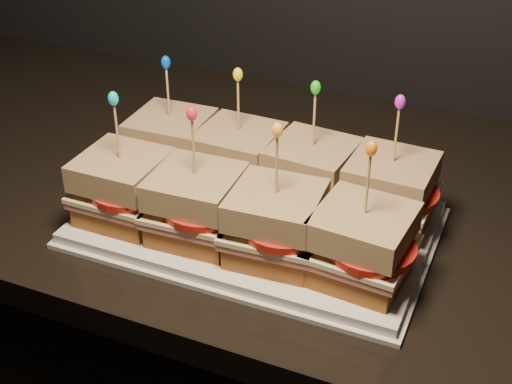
% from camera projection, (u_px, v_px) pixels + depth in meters
% --- Properties ---
extents(cabinet, '(2.17, 0.61, 0.89)m').
position_uv_depth(cabinet, '(152.00, 376.00, 1.32)').
color(cabinet, black).
rests_on(cabinet, ground).
extents(granite_slab, '(2.21, 0.65, 0.04)m').
position_uv_depth(granite_slab, '(129.00, 158.00, 1.07)').
color(granite_slab, black).
rests_on(granite_slab, cabinet).
extents(platter, '(0.41, 0.26, 0.02)m').
position_uv_depth(platter, '(256.00, 224.00, 0.88)').
color(platter, silver).
rests_on(platter, granite_slab).
extents(platter_rim, '(0.43, 0.27, 0.01)m').
position_uv_depth(platter_rim, '(256.00, 228.00, 0.88)').
color(platter_rim, silver).
rests_on(platter_rim, granite_slab).
extents(sandwich_0_bread_bot, '(0.10, 0.10, 0.03)m').
position_uv_depth(sandwich_0_bread_bot, '(173.00, 163.00, 0.96)').
color(sandwich_0_bread_bot, brown).
rests_on(sandwich_0_bread_bot, platter).
extents(sandwich_0_ham, '(0.11, 0.10, 0.01)m').
position_uv_depth(sandwich_0_ham, '(172.00, 152.00, 0.95)').
color(sandwich_0_ham, '#C1665B').
rests_on(sandwich_0_ham, sandwich_0_bread_bot).
extents(sandwich_0_cheese, '(0.11, 0.11, 0.01)m').
position_uv_depth(sandwich_0_cheese, '(172.00, 147.00, 0.95)').
color(sandwich_0_cheese, beige).
rests_on(sandwich_0_cheese, sandwich_0_ham).
extents(sandwich_0_tomato, '(0.09, 0.09, 0.01)m').
position_uv_depth(sandwich_0_tomato, '(177.00, 146.00, 0.93)').
color(sandwich_0_tomato, red).
rests_on(sandwich_0_tomato, sandwich_0_cheese).
extents(sandwich_0_bread_top, '(0.10, 0.10, 0.03)m').
position_uv_depth(sandwich_0_bread_top, '(170.00, 128.00, 0.93)').
color(sandwich_0_bread_top, brown).
rests_on(sandwich_0_bread_top, sandwich_0_tomato).
extents(sandwich_0_pick, '(0.00, 0.00, 0.09)m').
position_uv_depth(sandwich_0_pick, '(168.00, 96.00, 0.91)').
color(sandwich_0_pick, tan).
rests_on(sandwich_0_pick, sandwich_0_bread_top).
extents(sandwich_0_frill, '(0.01, 0.01, 0.02)m').
position_uv_depth(sandwich_0_frill, '(166.00, 62.00, 0.88)').
color(sandwich_0_frill, blue).
rests_on(sandwich_0_frill, sandwich_0_pick).
extents(sandwich_1_bread_bot, '(0.10, 0.10, 0.03)m').
position_uv_depth(sandwich_1_bread_bot, '(239.00, 178.00, 0.93)').
color(sandwich_1_bread_bot, brown).
rests_on(sandwich_1_bread_bot, platter).
extents(sandwich_1_ham, '(0.11, 0.10, 0.01)m').
position_uv_depth(sandwich_1_ham, '(239.00, 166.00, 0.92)').
color(sandwich_1_ham, '#C1665B').
rests_on(sandwich_1_ham, sandwich_1_bread_bot).
extents(sandwich_1_cheese, '(0.11, 0.11, 0.01)m').
position_uv_depth(sandwich_1_cheese, '(239.00, 162.00, 0.91)').
color(sandwich_1_cheese, beige).
rests_on(sandwich_1_cheese, sandwich_1_ham).
extents(sandwich_1_tomato, '(0.09, 0.09, 0.01)m').
position_uv_depth(sandwich_1_tomato, '(246.00, 160.00, 0.90)').
color(sandwich_1_tomato, red).
rests_on(sandwich_1_tomato, sandwich_1_cheese).
extents(sandwich_1_bread_top, '(0.10, 0.10, 0.03)m').
position_uv_depth(sandwich_1_bread_top, '(239.00, 142.00, 0.90)').
color(sandwich_1_bread_top, brown).
rests_on(sandwich_1_bread_top, sandwich_1_tomato).
extents(sandwich_1_pick, '(0.00, 0.00, 0.09)m').
position_uv_depth(sandwich_1_pick, '(238.00, 109.00, 0.87)').
color(sandwich_1_pick, tan).
rests_on(sandwich_1_pick, sandwich_1_bread_top).
extents(sandwich_1_frill, '(0.01, 0.01, 0.02)m').
position_uv_depth(sandwich_1_frill, '(238.00, 74.00, 0.85)').
color(sandwich_1_frill, yellow).
rests_on(sandwich_1_frill, sandwich_1_pick).
extents(sandwich_2_bread_bot, '(0.10, 0.10, 0.03)m').
position_uv_depth(sandwich_2_bread_bot, '(311.00, 194.00, 0.89)').
color(sandwich_2_bread_bot, brown).
rests_on(sandwich_2_bread_bot, platter).
extents(sandwich_2_ham, '(0.11, 0.11, 0.01)m').
position_uv_depth(sandwich_2_ham, '(311.00, 182.00, 0.88)').
color(sandwich_2_ham, '#C1665B').
rests_on(sandwich_2_ham, sandwich_2_bread_bot).
extents(sandwich_2_cheese, '(0.11, 0.11, 0.01)m').
position_uv_depth(sandwich_2_cheese, '(311.00, 177.00, 0.88)').
color(sandwich_2_cheese, beige).
rests_on(sandwich_2_cheese, sandwich_2_ham).
extents(sandwich_2_tomato, '(0.09, 0.09, 0.01)m').
position_uv_depth(sandwich_2_tomato, '(319.00, 176.00, 0.87)').
color(sandwich_2_tomato, red).
rests_on(sandwich_2_tomato, sandwich_2_cheese).
extents(sandwich_2_bread_top, '(0.10, 0.10, 0.03)m').
position_uv_depth(sandwich_2_bread_top, '(312.00, 157.00, 0.87)').
color(sandwich_2_bread_top, brown).
rests_on(sandwich_2_bread_top, sandwich_2_tomato).
extents(sandwich_2_pick, '(0.00, 0.00, 0.09)m').
position_uv_depth(sandwich_2_pick, '(314.00, 123.00, 0.84)').
color(sandwich_2_pick, tan).
rests_on(sandwich_2_pick, sandwich_2_bread_top).
extents(sandwich_2_frill, '(0.01, 0.01, 0.02)m').
position_uv_depth(sandwich_2_frill, '(316.00, 87.00, 0.82)').
color(sandwich_2_frill, green).
rests_on(sandwich_2_frill, sandwich_2_pick).
extents(sandwich_3_bread_bot, '(0.10, 0.10, 0.03)m').
position_uv_depth(sandwich_3_bread_bot, '(387.00, 211.00, 0.86)').
color(sandwich_3_bread_bot, brown).
rests_on(sandwich_3_bread_bot, platter).
extents(sandwich_3_ham, '(0.11, 0.10, 0.01)m').
position_uv_depth(sandwich_3_ham, '(389.00, 199.00, 0.85)').
color(sandwich_3_ham, '#C1665B').
rests_on(sandwich_3_ham, sandwich_3_bread_bot).
extents(sandwich_3_cheese, '(0.11, 0.11, 0.01)m').
position_uv_depth(sandwich_3_cheese, '(389.00, 194.00, 0.85)').
color(sandwich_3_cheese, beige).
rests_on(sandwich_3_cheese, sandwich_3_ham).
extents(sandwich_3_tomato, '(0.09, 0.09, 0.01)m').
position_uv_depth(sandwich_3_tomato, '(399.00, 193.00, 0.84)').
color(sandwich_3_tomato, red).
rests_on(sandwich_3_tomato, sandwich_3_cheese).
extents(sandwich_3_bread_top, '(0.10, 0.10, 0.03)m').
position_uv_depth(sandwich_3_bread_top, '(392.00, 173.00, 0.83)').
color(sandwich_3_bread_top, brown).
rests_on(sandwich_3_bread_top, sandwich_3_tomato).
extents(sandwich_3_pick, '(0.00, 0.00, 0.09)m').
position_uv_depth(sandwich_3_pick, '(396.00, 138.00, 0.81)').
color(sandwich_3_pick, tan).
rests_on(sandwich_3_pick, sandwich_3_bread_top).
extents(sandwich_3_frill, '(0.01, 0.01, 0.02)m').
position_uv_depth(sandwich_3_frill, '(400.00, 102.00, 0.78)').
color(sandwich_3_frill, '#C01CB1').
rests_on(sandwich_3_frill, sandwich_3_pick).
extents(sandwich_4_bread_bot, '(0.09, 0.09, 0.03)m').
position_uv_depth(sandwich_4_bread_bot, '(126.00, 207.00, 0.87)').
color(sandwich_4_bread_bot, brown).
rests_on(sandwich_4_bread_bot, platter).
extents(sandwich_4_ham, '(0.10, 0.10, 0.01)m').
position_uv_depth(sandwich_4_ham, '(124.00, 195.00, 0.86)').
color(sandwich_4_ham, '#C1665B').
rests_on(sandwich_4_ham, sandwich_4_bread_bot).
extents(sandwich_4_cheese, '(0.11, 0.10, 0.01)m').
position_uv_depth(sandwich_4_cheese, '(124.00, 190.00, 0.86)').
color(sandwich_4_cheese, beige).
rests_on(sandwich_4_cheese, sandwich_4_ham).
extents(sandwich_4_tomato, '(0.09, 0.09, 0.01)m').
position_uv_depth(sandwich_4_tomato, '(129.00, 189.00, 0.84)').
color(sandwich_4_tomato, red).
rests_on(sandwich_4_tomato, sandwich_4_cheese).
extents(sandwich_4_bread_top, '(0.10, 0.10, 0.03)m').
position_uv_depth(sandwich_4_bread_top, '(121.00, 170.00, 0.84)').
color(sandwich_4_bread_top, brown).
rests_on(sandwich_4_bread_top, sandwich_4_tomato).
extents(sandwich_4_pick, '(0.00, 0.00, 0.09)m').
position_uv_depth(sandwich_4_pick, '(117.00, 135.00, 0.82)').
color(sandwich_4_pick, tan).
rests_on(sandwich_4_pick, sandwich_4_bread_top).
extents(sandwich_4_frill, '(0.01, 0.01, 0.02)m').
position_uv_depth(sandwich_4_frill, '(113.00, 98.00, 0.79)').
color(sandwich_4_frill, '#0DB2BA').
rests_on(sandwich_4_frill, sandwich_4_pick).
extents(sandwich_5_bread_bot, '(0.10, 0.10, 0.03)m').
position_uv_depth(sandwich_5_bread_bot, '(198.00, 225.00, 0.83)').
color(sandwich_5_bread_bot, brown).
rests_on(sandwich_5_bread_bot, platter).
extents(sandwich_5_ham, '(0.11, 0.10, 0.01)m').
position_uv_depth(sandwich_5_ham, '(197.00, 213.00, 0.83)').
color(sandwich_5_ham, '#C1665B').
rests_on(sandwich_5_ham, sandwich_5_bread_bot).
extents(sandwich_5_cheese, '(0.11, 0.11, 0.01)m').
position_uv_depth(sandwich_5_cheese, '(197.00, 208.00, 0.82)').
color(sandwich_5_cheese, beige).
rests_on(sandwich_5_cheese, sandwich_5_ham).
extents(sandwich_5_tomato, '(0.09, 0.09, 0.01)m').
position_uv_depth(sandwich_5_tomato, '(203.00, 207.00, 0.81)').
color(sandwich_5_tomato, red).
rests_on(sandwich_5_tomato, sandwich_5_cheese).
extents(sandwich_5_bread_top, '(0.10, 0.10, 0.03)m').
position_uv_depth(sandwich_5_bread_top, '(196.00, 187.00, 0.81)').
color(sandwich_5_bread_top, brown).
rests_on(sandwich_5_bread_top, sandwich_5_tomato).
extents(sandwich_5_pick, '(0.00, 0.00, 0.09)m').
position_uv_depth(sandwich_5_pick, '(194.00, 151.00, 0.78)').
color(sandwich_5_pick, tan).
rests_on(sandwich_5_pick, sandwich_5_bread_top).
extents(sandwich_5_frill, '(0.01, 0.01, 0.02)m').
position_uv_depth(sandwich_5_frill, '(192.00, 114.00, 0.76)').
color(sandwich_5_frill, red).
rests_on(sandwich_5_frill, sandwich_5_pick).
extents(sandwich_6_bread_bot, '(0.10, 0.10, 0.03)m').
position_uv_depth(sandwich_6_bread_bot, '(275.00, 245.00, 0.80)').
color(sandwich_6_bread_bot, brown).
rests_on(sandwich_6_bread_bot, platter).
extents(sandwich_6_ham, '(0.11, 0.11, 0.01)m').
position_uv_depth(sandwich_6_ham, '(276.00, 232.00, 0.79)').
color(sandwich_6_ham, '#C1665B').
rests_on(sandwich_6_ham, sandwich_6_bread_bot).
extents(sandwich_6_cheese, '(0.11, 0.11, 0.01)m').
position_uv_depth(sandwich_6_cheese, '(276.00, 227.00, 0.79)').
color(sandwich_6_cheese, beige).
rests_on(sandwich_6_cheese, sandwich_6_ham).
extents(sandwich_6_tomato, '(0.09, 0.09, 0.01)m').
position_uv_depth(sandwich_6_tomato, '(284.00, 227.00, 0.78)').
color(sandwich_6_tomato, red).
rests_on(sandwich_6_tomato, sandwich_6_cheese).
extents(sandwich_6_bread_top, '(0.10, 0.10, 0.03)m').
position_uv_depth(sandwich_6_bread_top, '(276.00, 205.00, 0.77)').
color(sandwich_6_bread_top, brown).
rests_on(sandwich_6_bread_top, sandwich_6_tomato).
extents(sandwich_6_pick, '(0.00, 0.00, 0.09)m').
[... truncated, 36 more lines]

